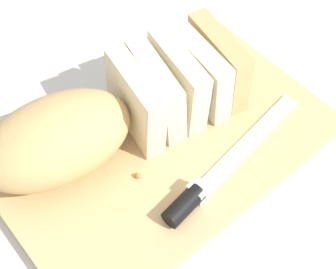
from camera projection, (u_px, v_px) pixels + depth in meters
The scene contains 6 objects.
ground_plane at pixel (168, 155), 0.68m from camera, with size 3.00×3.00×0.00m, color beige.
cutting_board at pixel (168, 151), 0.67m from camera, with size 0.44×0.26×0.02m, color tan.
bread_loaf at pixel (109, 115), 0.63m from camera, with size 0.37×0.16×0.10m.
bread_knife at pixel (202, 187), 0.61m from camera, with size 0.26×0.07×0.02m.
crumb_near_knife at pixel (138, 176), 0.63m from camera, with size 0.01×0.01×0.01m, color #A8753D.
crumb_near_loaf at pixel (139, 138), 0.66m from camera, with size 0.01×0.01×0.01m, color #A8753D.
Camera 1 is at (-0.23, -0.29, 0.57)m, focal length 52.78 mm.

